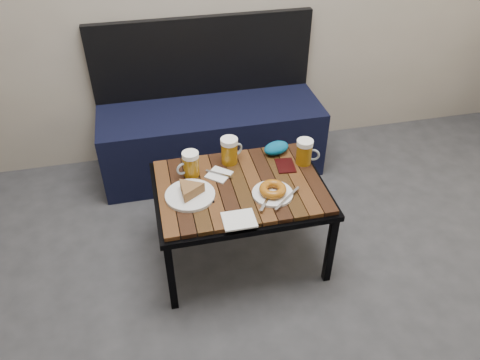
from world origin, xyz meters
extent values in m
cube|color=black|center=(-0.24, 1.74, 0.23)|extent=(1.40, 0.50, 0.45)
cube|color=black|center=(-0.24, 1.97, 0.70)|extent=(1.40, 0.05, 0.50)
cube|color=black|center=(-0.63, 0.65, 0.21)|extent=(0.03, 0.03, 0.42)
cube|color=black|center=(0.15, 0.65, 0.21)|extent=(0.04, 0.03, 0.42)
cube|color=black|center=(-0.63, 1.21, 0.21)|extent=(0.03, 0.04, 0.42)
cube|color=black|center=(0.15, 1.21, 0.21)|extent=(0.04, 0.04, 0.42)
cube|color=black|center=(-0.24, 0.93, 0.43)|extent=(0.84, 0.62, 0.03)
cube|color=#321F0B|center=(-0.24, 0.93, 0.46)|extent=(0.80, 0.58, 0.02)
cylinder|color=#8F5D0B|center=(-0.46, 1.06, 0.53)|extent=(0.10, 0.10, 0.11)
cylinder|color=white|center=(-0.46, 1.06, 0.59)|extent=(0.08, 0.08, 0.02)
torus|color=#8C999E|center=(-0.50, 1.04, 0.53)|extent=(0.07, 0.03, 0.07)
cylinder|color=#8F5D0B|center=(-0.25, 1.12, 0.53)|extent=(0.11, 0.11, 0.12)
cylinder|color=white|center=(-0.25, 1.12, 0.60)|extent=(0.09, 0.09, 0.03)
torus|color=#8C999E|center=(-0.21, 1.15, 0.53)|extent=(0.07, 0.04, 0.07)
cylinder|color=#8F5D0B|center=(0.12, 1.03, 0.53)|extent=(0.11, 0.11, 0.11)
cylinder|color=white|center=(0.12, 1.03, 0.59)|extent=(0.08, 0.08, 0.03)
torus|color=#8C999E|center=(0.16, 1.01, 0.53)|extent=(0.07, 0.04, 0.07)
cylinder|color=white|center=(-0.49, 0.89, 0.48)|extent=(0.24, 0.24, 0.02)
cylinder|color=white|center=(-0.11, 0.82, 0.48)|extent=(0.19, 0.19, 0.01)
torus|color=#884E0C|center=(-0.11, 0.82, 0.51)|extent=(0.13, 0.13, 0.04)
cube|color=#A5A8AD|center=(-0.05, 0.76, 0.49)|extent=(0.16, 0.14, 0.00)
cube|color=#A5A8AD|center=(-0.15, 0.76, 0.49)|extent=(0.10, 0.13, 0.00)
cube|color=white|center=(-0.33, 1.02, 0.48)|extent=(0.15, 0.15, 0.01)
cube|color=#A5A8AD|center=(-0.33, 1.02, 0.48)|extent=(0.12, 0.10, 0.00)
cube|color=white|center=(-0.30, 0.68, 0.48)|extent=(0.15, 0.13, 0.01)
cube|color=black|center=(-0.46, 0.85, 0.47)|extent=(0.14, 0.12, 0.01)
cube|color=black|center=(0.02, 1.03, 0.48)|extent=(0.10, 0.14, 0.01)
ellipsoid|color=navy|center=(0.01, 1.15, 0.50)|extent=(0.17, 0.13, 0.06)
camera|label=1|loc=(-0.64, -0.82, 1.88)|focal=35.00mm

